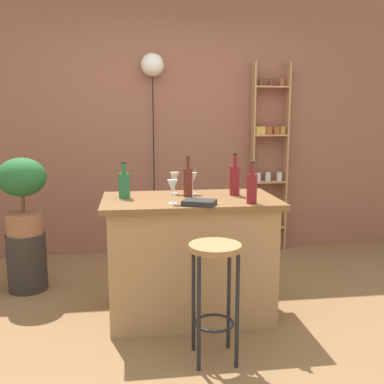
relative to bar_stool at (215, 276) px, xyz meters
name	(u,v)px	position (x,y,z in m)	size (l,w,h in m)	color
ground	(196,332)	(-0.06, 0.35, -0.53)	(12.00, 12.00, 0.00)	brown
back_wall	(170,123)	(-0.06, 2.30, 0.87)	(6.40, 0.10, 2.80)	#8C5642
kitchen_counter	(190,256)	(-0.06, 0.65, -0.08)	(1.25, 0.71, 0.88)	#A87F51
bar_stool	(215,276)	(0.00, 0.00, 0.00)	(0.31, 0.31, 0.72)	black
spice_shelf	(269,157)	(1.00, 2.17, 0.51)	(0.39, 0.12, 2.02)	tan
plant_stool	(27,262)	(-1.38, 1.30, -0.28)	(0.32, 0.32, 0.49)	#2D2823
potted_plant	(22,189)	(-1.38, 1.30, 0.34)	(0.40, 0.36, 0.64)	#935B3D
bottle_soda_blue	(124,185)	(-0.53, 0.71, 0.45)	(0.08, 0.08, 0.26)	#236638
bottle_sauce_amber	(188,181)	(-0.07, 0.71, 0.47)	(0.07, 0.07, 0.30)	#5B2319
bottle_spirits_clear	(252,188)	(0.32, 0.39, 0.46)	(0.07, 0.07, 0.29)	maroon
bottle_wine_red	(235,179)	(0.28, 0.72, 0.47)	(0.08, 0.08, 0.31)	maroon
wine_glass_left	(172,187)	(-0.21, 0.45, 0.47)	(0.07, 0.07, 0.16)	silver
wine_glass_center	(174,178)	(-0.16, 0.85, 0.47)	(0.07, 0.07, 0.16)	silver
wine_glass_right	(193,179)	(-0.02, 0.82, 0.47)	(0.07, 0.07, 0.16)	silver
cookbook	(199,203)	(-0.04, 0.38, 0.37)	(0.21, 0.15, 0.04)	black
pendant_globe_light	(152,67)	(-0.25, 2.19, 1.43)	(0.23, 0.23, 2.10)	black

